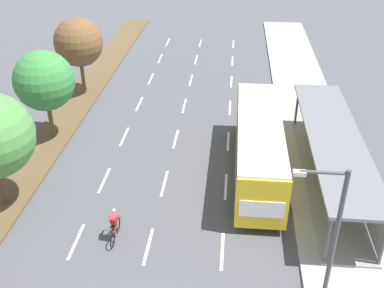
{
  "coord_description": "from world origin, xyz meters",
  "views": [
    {
      "loc": [
        3.61,
        -9.88,
        15.0
      ],
      "look_at": [
        1.34,
        13.92,
        1.2
      ],
      "focal_mm": 42.86,
      "sensor_mm": 36.0,
      "label": 1
    }
  ],
  "objects_px": {
    "median_tree_fourth": "(79,42)",
    "bus_shelter": "(337,154)",
    "bus": "(259,142)",
    "cyclist": "(115,226)",
    "streetlight": "(331,233)",
    "median_tree_third": "(44,81)"
  },
  "relations": [
    {
      "from": "bus_shelter",
      "to": "streetlight",
      "type": "xyz_separation_m",
      "value": [
        -2.11,
        -9.13,
        2.02
      ]
    },
    {
      "from": "bus",
      "to": "median_tree_fourth",
      "type": "height_order",
      "value": "median_tree_fourth"
    },
    {
      "from": "bus",
      "to": "median_tree_fourth",
      "type": "xyz_separation_m",
      "value": [
        -13.5,
        10.27,
        2.21
      ]
    },
    {
      "from": "bus",
      "to": "median_tree_fourth",
      "type": "distance_m",
      "value": 17.1
    },
    {
      "from": "median_tree_fourth",
      "to": "streetlight",
      "type": "xyz_separation_m",
      "value": [
        15.66,
        -19.96,
        -0.39
      ]
    },
    {
      "from": "bus_shelter",
      "to": "bus",
      "type": "xyz_separation_m",
      "value": [
        -4.28,
        0.56,
        0.2
      ]
    },
    {
      "from": "bus",
      "to": "median_tree_fourth",
      "type": "relative_size",
      "value": 1.87
    },
    {
      "from": "bus_shelter",
      "to": "cyclist",
      "type": "xyz_separation_m",
      "value": [
        -11.18,
        -5.87,
        -1.07
      ]
    },
    {
      "from": "bus_shelter",
      "to": "median_tree_third",
      "type": "distance_m",
      "value": 18.2
    },
    {
      "from": "bus_shelter",
      "to": "streetlight",
      "type": "bearing_deg",
      "value": -103.02
    },
    {
      "from": "bus",
      "to": "streetlight",
      "type": "xyz_separation_m",
      "value": [
        2.17,
        -9.69,
        1.82
      ]
    },
    {
      "from": "median_tree_third",
      "to": "streetlight",
      "type": "distance_m",
      "value": 20.11
    },
    {
      "from": "median_tree_fourth",
      "to": "bus_shelter",
      "type": "bearing_deg",
      "value": -31.34
    },
    {
      "from": "bus",
      "to": "median_tree_third",
      "type": "xyz_separation_m",
      "value": [
        -13.44,
        2.99,
        2.01
      ]
    },
    {
      "from": "bus_shelter",
      "to": "bus",
      "type": "distance_m",
      "value": 4.32
    },
    {
      "from": "bus_shelter",
      "to": "median_tree_third",
      "type": "height_order",
      "value": "median_tree_third"
    },
    {
      "from": "median_tree_fourth",
      "to": "streetlight",
      "type": "distance_m",
      "value": 25.38
    },
    {
      "from": "bus_shelter",
      "to": "median_tree_fourth",
      "type": "bearing_deg",
      "value": 148.66
    },
    {
      "from": "bus",
      "to": "streetlight",
      "type": "relative_size",
      "value": 1.74
    },
    {
      "from": "cyclist",
      "to": "streetlight",
      "type": "xyz_separation_m",
      "value": [
        9.07,
        -3.26,
        3.1
      ]
    },
    {
      "from": "bus",
      "to": "median_tree_fourth",
      "type": "bearing_deg",
      "value": 142.72
    },
    {
      "from": "bus_shelter",
      "to": "median_tree_third",
      "type": "xyz_separation_m",
      "value": [
        -17.72,
        3.55,
        2.21
      ]
    }
  ]
}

